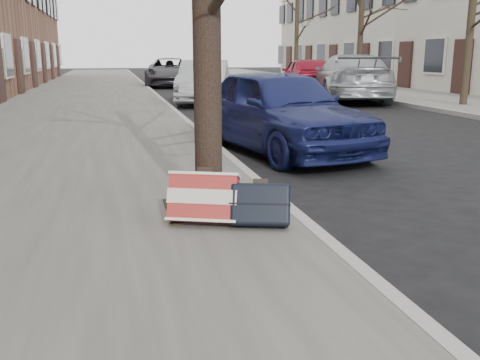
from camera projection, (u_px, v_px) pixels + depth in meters
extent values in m
plane|color=black|center=(473.00, 247.00, 4.46)|extent=(120.00, 120.00, 0.00)
cube|color=#67645D|center=(86.00, 100.00, 17.81)|extent=(5.00, 70.00, 0.12)
cube|color=gray|center=(398.00, 94.00, 20.41)|extent=(4.00, 70.00, 0.12)
cube|color=black|center=(212.00, 208.00, 5.12)|extent=(0.85, 0.85, 0.02)
cube|color=maroon|center=(203.00, 198.00, 4.63)|extent=(0.67, 0.52, 0.46)
cube|color=black|center=(260.00, 204.00, 4.56)|extent=(0.58, 0.44, 0.40)
imported|color=#151B4D|center=(279.00, 110.00, 8.63)|extent=(2.41, 4.27, 1.37)
imported|color=#A6AAAE|center=(204.00, 82.00, 17.19)|extent=(2.44, 4.42, 1.38)
imported|color=#323237|center=(170.00, 72.00, 26.31)|extent=(2.85, 5.19, 1.38)
imported|color=#939599|center=(349.00, 78.00, 18.00)|extent=(3.34, 5.71, 1.55)
imported|color=maroon|center=(306.00, 76.00, 21.04)|extent=(2.38, 4.54, 1.47)
cylinder|color=black|center=(471.00, 21.00, 15.19)|extent=(0.22, 0.22, 4.74)
cylinder|color=black|center=(361.00, 33.00, 21.87)|extent=(0.23, 0.23, 4.59)
cylinder|color=black|center=(297.00, 30.00, 29.25)|extent=(0.23, 0.23, 5.46)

